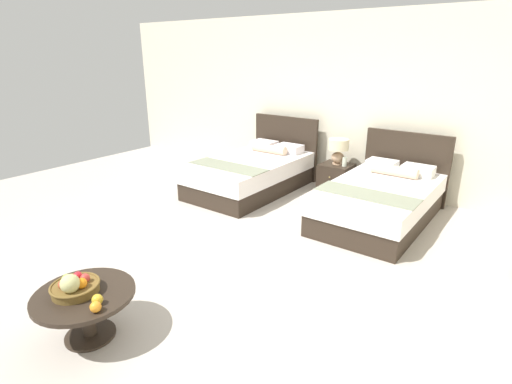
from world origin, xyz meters
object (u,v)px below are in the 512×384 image
(table_lamp, at_px, (338,149))
(bed_near_window, at_px, (253,172))
(vase, at_px, (345,162))
(loose_apple, at_px, (97,300))
(loose_orange, at_px, (96,307))
(fruit_bowl, at_px, (74,286))
(nightstand, at_px, (336,178))
(bed_near_corner, at_px, (381,200))
(coffee_table, at_px, (85,303))

(table_lamp, bearing_deg, bed_near_window, -146.27)
(vase, bearing_deg, loose_apple, -89.35)
(loose_orange, bearing_deg, fruit_bowl, 173.21)
(vase, bearing_deg, table_lamp, 158.21)
(loose_orange, bearing_deg, loose_apple, 139.69)
(bed_near_window, height_order, loose_apple, bed_near_window)
(vase, xyz_separation_m, loose_apple, (0.05, -4.51, -0.09))
(nightstand, xyz_separation_m, vase, (0.15, -0.04, 0.31))
(bed_near_corner, bearing_deg, fruit_bowl, -106.13)
(bed_near_corner, bearing_deg, vase, 140.69)
(bed_near_window, distance_m, coffee_table, 3.94)
(vase, relative_size, fruit_bowl, 0.40)
(nightstand, bearing_deg, loose_orange, -86.62)
(bed_near_window, xyz_separation_m, loose_orange, (1.44, -3.85, 0.15))
(coffee_table, distance_m, fruit_bowl, 0.18)
(bed_near_corner, bearing_deg, nightstand, 143.56)
(nightstand, bearing_deg, fruit_bowl, -90.90)
(vase, height_order, coffee_table, vase)
(loose_apple, bearing_deg, coffee_table, 174.92)
(bed_near_window, distance_m, bed_near_corner, 2.20)
(bed_near_corner, bearing_deg, loose_apple, -102.34)
(bed_near_window, relative_size, loose_apple, 26.44)
(bed_near_corner, xyz_separation_m, loose_orange, (-0.76, -3.85, 0.16))
(nightstand, height_order, vase, vase)
(coffee_table, relative_size, fruit_bowl, 2.09)
(bed_near_window, xyz_separation_m, vase, (1.32, 0.72, 0.24))
(table_lamp, bearing_deg, loose_apple, -87.48)
(nightstand, distance_m, loose_orange, 4.63)
(bed_near_corner, xyz_separation_m, coffee_table, (-1.06, -3.77, 0.02))
(nightstand, distance_m, coffee_table, 4.53)
(loose_orange, bearing_deg, bed_near_corner, 78.87)
(bed_near_window, height_order, table_lamp, bed_near_window)
(bed_near_window, relative_size, coffee_table, 2.80)
(bed_near_window, xyz_separation_m, coffee_table, (1.15, -3.77, 0.01))
(vase, height_order, fruit_bowl, vase)
(fruit_bowl, bearing_deg, coffee_table, 40.45)
(nightstand, height_order, coffee_table, nightstand)
(fruit_bowl, relative_size, loose_orange, 4.54)
(fruit_bowl, bearing_deg, table_lamp, 89.11)
(coffee_table, xyz_separation_m, loose_orange, (0.30, -0.08, 0.14))
(bed_near_corner, distance_m, loose_apple, 3.88)
(nightstand, distance_m, loose_apple, 4.56)
(bed_near_window, distance_m, loose_apple, 4.03)
(vase, distance_m, coffee_table, 4.50)
(fruit_bowl, bearing_deg, bed_near_corner, 73.87)
(bed_near_window, bearing_deg, vase, 28.65)
(bed_near_window, distance_m, table_lamp, 1.47)
(bed_near_window, distance_m, loose_orange, 4.11)
(loose_orange, bearing_deg, table_lamp, 93.37)
(vase, distance_m, fruit_bowl, 4.54)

